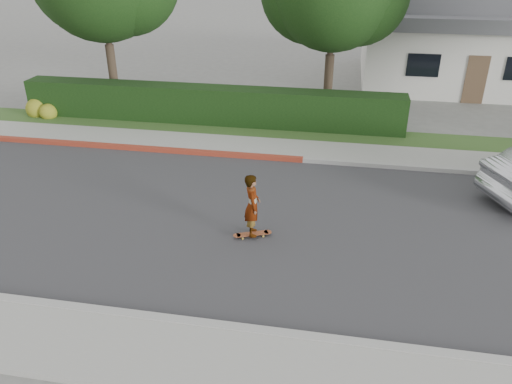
# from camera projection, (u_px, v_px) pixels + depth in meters

# --- Properties ---
(ground) EXTENTS (120.00, 120.00, 0.00)m
(ground) POSITION_uv_depth(u_px,v_px,m) (250.00, 221.00, 13.07)
(ground) COLOR slate
(ground) RESTS_ON ground
(road) EXTENTS (60.00, 8.00, 0.01)m
(road) POSITION_uv_depth(u_px,v_px,m) (250.00, 221.00, 13.06)
(road) COLOR #2D2D30
(road) RESTS_ON ground
(curb_near) EXTENTS (60.00, 0.20, 0.15)m
(curb_near) POSITION_uv_depth(u_px,v_px,m) (210.00, 326.00, 9.44)
(curb_near) COLOR #9E9E99
(curb_near) RESTS_ON ground
(sidewalk_near) EXTENTS (60.00, 1.60, 0.12)m
(sidewalk_near) POSITION_uv_depth(u_px,v_px,m) (196.00, 362.00, 8.66)
(sidewalk_near) COLOR gray
(sidewalk_near) RESTS_ON ground
(curb_far) EXTENTS (60.00, 0.20, 0.15)m
(curb_far) POSITION_uv_depth(u_px,v_px,m) (273.00, 158.00, 16.62)
(curb_far) COLOR #9E9E99
(curb_far) RESTS_ON ground
(curb_red_section) EXTENTS (12.00, 0.21, 0.15)m
(curb_red_section) POSITION_uv_depth(u_px,v_px,m) (132.00, 148.00, 17.41)
(curb_red_section) COLOR maroon
(curb_red_section) RESTS_ON ground
(sidewalk_far) EXTENTS (60.00, 1.60, 0.12)m
(sidewalk_far) POSITION_uv_depth(u_px,v_px,m) (277.00, 148.00, 17.42)
(sidewalk_far) COLOR gray
(sidewalk_far) RESTS_ON ground
(planting_strip) EXTENTS (60.00, 1.60, 0.10)m
(planting_strip) POSITION_uv_depth(u_px,v_px,m) (283.00, 133.00, 18.83)
(planting_strip) COLOR #2D4C1E
(planting_strip) RESTS_ON ground
(hedge) EXTENTS (15.00, 1.00, 1.50)m
(hedge) POSITION_uv_depth(u_px,v_px,m) (209.00, 106.00, 19.50)
(hedge) COLOR black
(hedge) RESTS_ON ground
(flowering_shrub) EXTENTS (1.40, 1.00, 0.90)m
(flowering_shrub) POSITION_uv_depth(u_px,v_px,m) (41.00, 110.00, 20.39)
(flowering_shrub) COLOR #2D4C19
(flowering_shrub) RESTS_ON ground
(house) EXTENTS (10.60, 8.60, 4.30)m
(house) POSITION_uv_depth(u_px,v_px,m) (467.00, 39.00, 24.87)
(house) COLOR beige
(house) RESTS_ON ground
(skateboard) EXTENTS (0.97, 0.54, 0.09)m
(skateboard) POSITION_uv_depth(u_px,v_px,m) (252.00, 234.00, 12.34)
(skateboard) COLOR #AD8A2F
(skateboard) RESTS_ON ground
(skateboarder) EXTENTS (0.51, 0.66, 1.60)m
(skateboarder) POSITION_uv_depth(u_px,v_px,m) (252.00, 205.00, 11.97)
(skateboarder) COLOR white
(skateboarder) RESTS_ON skateboard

